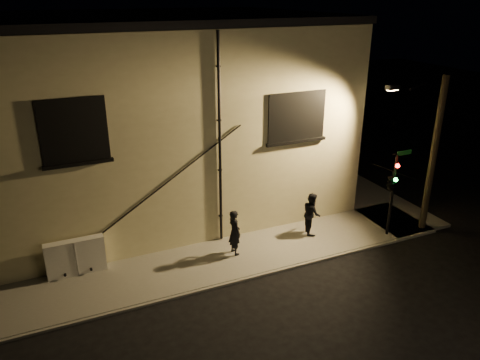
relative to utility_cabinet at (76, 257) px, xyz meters
name	(u,v)px	position (x,y,z in m)	size (l,w,h in m)	color
ground	(294,267)	(7.55, -2.70, -0.80)	(90.00, 90.00, 0.00)	black
sidewalk	(270,213)	(8.77, 1.69, -0.74)	(21.00, 16.00, 0.12)	slate
building	(150,110)	(4.55, 6.29, 3.60)	(16.20, 12.23, 8.80)	beige
utility_cabinet	(76,257)	(0.00, 0.00, 0.00)	(2.07, 0.35, 1.36)	white
pedestrian_a	(235,232)	(5.81, -1.03, 0.24)	(0.68, 0.44, 1.85)	black
pedestrian_b	(312,213)	(9.47, -0.78, 0.22)	(0.88, 0.69, 1.81)	black
traffic_signal	(392,181)	(12.17, -2.34, 1.81)	(1.32, 2.18, 3.69)	black
streetlamp_pole	(431,151)	(14.08, -2.26, 2.81)	(2.02, 1.38, 6.73)	black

